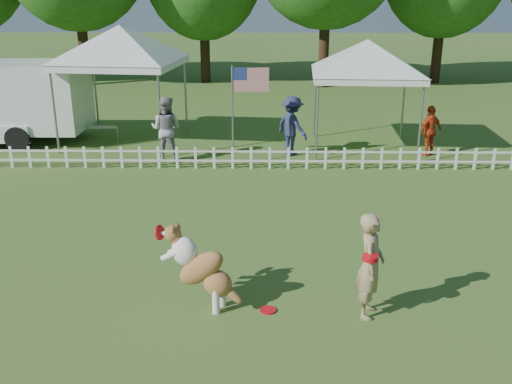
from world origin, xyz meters
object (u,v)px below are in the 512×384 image
cargo_trailer (11,102)px  spectator_a (166,129)px  canopy_tent_left (124,87)px  spectator_b (292,126)px  frisbee_on_turf (268,310)px  handler (370,265)px  spectator_c (430,131)px  canopy_tent_right (364,97)px  flag_pole (233,117)px  dog (202,268)px

cargo_trailer → spectator_a: (5.23, -2.15, -0.35)m
canopy_tent_left → spectator_b: bearing=-9.5°
spectator_a → frisbee_on_turf: bearing=122.2°
handler → spectator_c: bearing=-6.4°
frisbee_on_turf → spectator_a: size_ratio=0.13×
canopy_tent_right → spectator_a: 5.90m
spectator_a → spectator_b: bearing=-156.4°
canopy_tent_right → cargo_trailer: bearing=179.4°
canopy_tent_right → canopy_tent_left: bearing=177.9°
spectator_b → canopy_tent_left: bearing=33.5°
handler → cargo_trailer: cargo_trailer is taller
cargo_trailer → spectator_c: (12.76, -1.50, -0.53)m
canopy_tent_right → flag_pole: size_ratio=1.17×
dog → handler: bearing=15.6°
handler → dog: size_ratio=1.26×
dog → spectator_a: spectator_a is taller
dog → canopy_tent_right: bearing=87.5°
canopy_tent_right → spectator_c: canopy_tent_right is taller
canopy_tent_left → cargo_trailer: canopy_tent_left is taller
dog → flag_pole: bearing=109.7°
canopy_tent_right → frisbee_on_turf: bearing=-103.6°
frisbee_on_turf → cargo_trailer: bearing=128.3°
spectator_c → spectator_a: bearing=-27.8°
frisbee_on_turf → flag_pole: (-0.92, 7.56, 1.34)m
cargo_trailer → handler: bearing=-47.5°
canopy_tent_right → spectator_c: bearing=-17.9°
frisbee_on_turf → spectator_b: 8.76m
cargo_trailer → spectator_c: cargo_trailer is taller
flag_pole → spectator_b: 2.06m
flag_pole → spectator_c: bearing=3.9°
canopy_tent_left → spectator_b: size_ratio=2.04×
handler → flag_pole: flag_pole is taller
dog → spectator_c: 10.27m
flag_pole → spectator_a: bearing=159.2°
dog → canopy_tent_right: size_ratio=0.40×
cargo_trailer → spectator_b: cargo_trailer is taller
canopy_tent_right → cargo_trailer: canopy_tent_right is taller
handler → spectator_b: bearing=18.8°
frisbee_on_turf → handler: bearing=-2.4°
cargo_trailer → spectator_c: bearing=-7.2°
dog → cargo_trailer: size_ratio=0.22×
handler → dog: handler is taller
handler → spectator_b: 8.78m
cargo_trailer → spectator_a: size_ratio=3.15×
handler → frisbee_on_turf: bearing=101.5°
handler → spectator_b: spectator_b is taller
cargo_trailer → flag_pole: (7.12, -2.61, 0.09)m
canopy_tent_right → spectator_b: (-2.16, -0.70, -0.72)m
flag_pole → spectator_b: flag_pole is taller
spectator_b → spectator_a: bearing=59.5°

